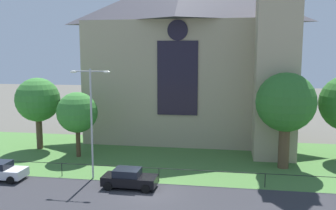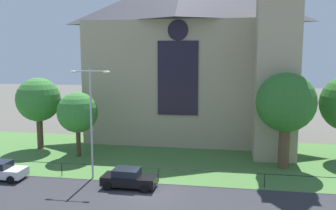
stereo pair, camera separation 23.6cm
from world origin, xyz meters
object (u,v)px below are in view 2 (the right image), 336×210
streetlamp_near (91,111)px  tree_left_near (77,112)px  church_building (191,54)px  tree_right_near (286,103)px  parked_car_black (129,178)px  parked_car_white (0,170)px  tree_left_far (38,100)px

streetlamp_near → tree_left_near: bearing=122.4°
church_building → tree_right_near: bearing=-48.3°
tree_right_near → parked_car_black: tree_right_near is taller
parked_car_white → tree_left_far: bearing=99.6°
tree_left_near → parked_car_white: (-3.70, -7.56, -3.77)m
church_building → tree_left_far: (-15.65, -8.07, -4.91)m
streetlamp_near → parked_car_black: bearing=-24.7°
tree_right_near → tree_left_far: (-25.40, 2.88, -0.60)m
tree_left_near → parked_car_white: 9.22m
church_building → streetlamp_near: 18.21m
streetlamp_near → tree_left_far: bearing=137.9°
church_building → streetlamp_near: size_ratio=2.85×
tree_left_near → streetlamp_near: size_ratio=0.72×
tree_left_near → parked_car_white: bearing=-116.1°
tree_left_near → tree_right_near: bearing=-1.5°
tree_left_near → streetlamp_near: (3.82, -6.02, 1.22)m
tree_right_near → parked_car_white: tree_right_near is taller
church_building → parked_car_white: church_building is taller
parked_car_white → parked_car_black: size_ratio=1.00×
tree_left_far → parked_car_white: 11.09m
tree_right_near → streetlamp_near: (-16.10, -5.51, -0.23)m
tree_left_near → parked_car_white: size_ratio=1.56×
tree_right_near → tree_left_far: size_ratio=1.12×
tree_right_near → tree_left_near: size_ratio=1.33×
church_building → tree_left_near: church_building is taller
tree_left_near → parked_car_black: (7.39, -7.66, -3.77)m
tree_right_near → parked_car_black: bearing=-150.3°
church_building → parked_car_black: size_ratio=6.13×
tree_right_near → tree_left_far: bearing=173.5°
streetlamp_near → parked_car_white: size_ratio=2.17×
church_building → streetlamp_near: bearing=-111.1°
tree_right_near → parked_car_black: size_ratio=2.05×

